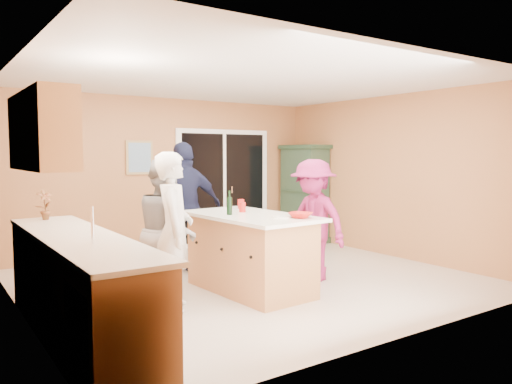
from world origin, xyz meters
TOP-DOWN VIEW (x-y plane):
  - floor at (0.00, 0.00)m, footprint 5.50×5.50m
  - ceiling at (0.00, 0.00)m, footprint 5.50×5.00m
  - wall_back at (0.00, 2.50)m, footprint 5.50×0.10m
  - wall_front at (0.00, -2.50)m, footprint 5.50×0.10m
  - wall_left at (-2.75, 0.00)m, footprint 0.10×5.00m
  - wall_right at (2.75, 0.00)m, footprint 0.10×5.00m
  - left_cabinet_run at (-2.45, -1.05)m, footprint 0.65×3.05m
  - upper_cabinets at (-2.58, -0.20)m, footprint 0.35×1.60m
  - sliding_door at (1.05, 2.46)m, footprint 1.90×0.07m
  - framed_picture at (-0.55, 2.48)m, footprint 0.46×0.04m
  - kitchen_island at (-0.30, -0.43)m, footprint 1.08×1.84m
  - green_hutch at (2.49, 1.90)m, footprint 0.52×0.99m
  - woman_white at (-1.35, -0.56)m, footprint 0.63×0.73m
  - woman_grey at (-1.31, -0.27)m, footprint 0.79×0.92m
  - woman_navy at (-0.53, 0.85)m, footprint 1.08×0.48m
  - woman_magenta at (0.67, -0.47)m, footprint 0.73×1.10m
  - serving_bowl at (-0.02, -1.04)m, footprint 0.34×0.34m
  - tulip_vase at (-2.45, 0.38)m, footprint 0.21×0.17m
  - tumbler_near at (-0.05, 0.16)m, footprint 0.11×0.11m
  - tumbler_far at (-0.26, -0.19)m, footprint 0.11×0.11m
  - wine_bottle at (-0.53, -0.33)m, footprint 0.07×0.07m
  - white_plate at (-0.17, -0.90)m, footprint 0.27×0.27m

SIDE VIEW (x-z plane):
  - floor at x=0.00m, z-range 0.00..0.00m
  - kitchen_island at x=-0.30m, z-range -0.03..0.91m
  - left_cabinet_run at x=-2.45m, z-range -0.16..1.08m
  - woman_magenta at x=0.67m, z-range 0.00..1.59m
  - woman_grey at x=-1.31m, z-range 0.00..1.62m
  - woman_white at x=-1.35m, z-range 0.00..1.68m
  - green_hutch at x=2.49m, z-range -0.02..1.80m
  - woman_navy at x=-0.53m, z-range 0.00..1.82m
  - white_plate at x=-0.17m, z-range 0.93..0.95m
  - serving_bowl at x=-0.02m, z-range 0.93..1.00m
  - tumbler_far at x=-0.26m, z-range 0.93..1.06m
  - tumbler_near at x=-0.05m, z-range 0.93..1.06m
  - wine_bottle at x=-0.53m, z-range 0.90..1.19m
  - sliding_door at x=1.05m, z-range 0.00..2.10m
  - tulip_vase at x=-2.45m, z-range 0.94..1.28m
  - wall_back at x=0.00m, z-range 0.00..2.60m
  - wall_front at x=0.00m, z-range 0.00..2.60m
  - wall_left at x=-2.75m, z-range 0.00..2.60m
  - wall_right at x=2.75m, z-range 0.00..2.60m
  - framed_picture at x=-0.55m, z-range 1.32..1.88m
  - upper_cabinets at x=-2.58m, z-range 1.50..2.25m
  - ceiling at x=0.00m, z-range 2.55..2.65m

